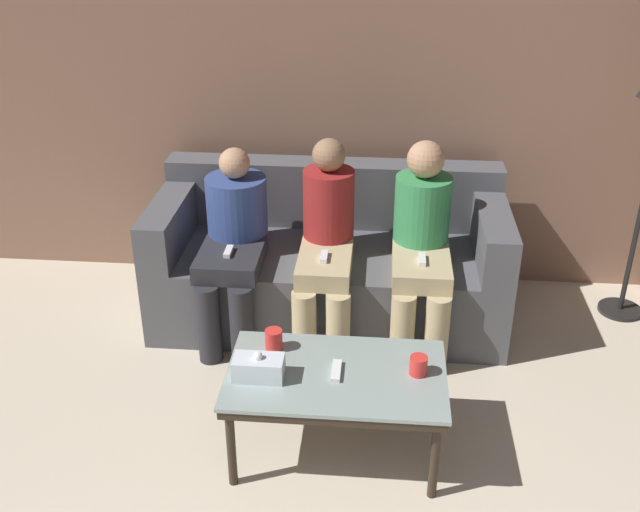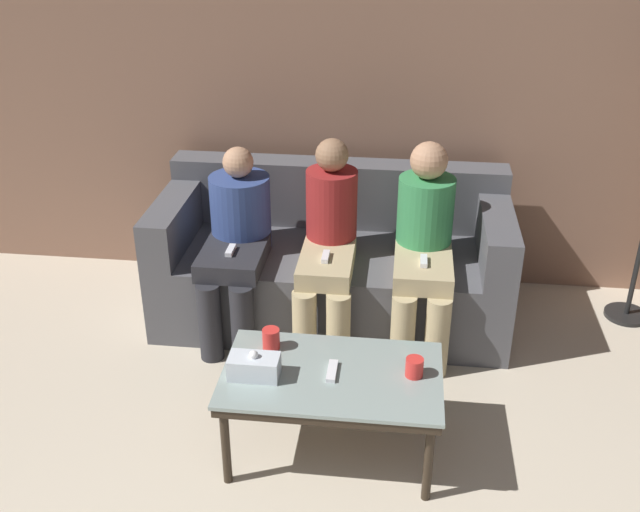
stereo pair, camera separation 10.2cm
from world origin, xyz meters
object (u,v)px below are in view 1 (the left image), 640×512
at_px(couch, 330,264).
at_px(seated_person_left_end, 234,238).
at_px(seated_person_mid_right, 422,241).
at_px(seated_person_mid_left, 326,241).
at_px(coffee_table, 336,381).
at_px(cup_near_right, 274,340).
at_px(game_remote, 336,371).
at_px(cup_near_left, 418,365).
at_px(tissue_box, 259,368).

xyz_separation_m(couch, seated_person_left_end, (-0.52, -0.23, 0.26)).
height_order(seated_person_left_end, seated_person_mid_right, seated_person_mid_right).
relative_size(seated_person_left_end, seated_person_mid_left, 0.94).
xyz_separation_m(coffee_table, seated_person_mid_left, (-0.12, 1.00, 0.20)).
height_order(cup_near_right, game_remote, cup_near_right).
height_order(seated_person_mid_left, seated_person_mid_right, seated_person_mid_right).
bearing_deg(cup_near_left, cup_near_right, 168.46).
relative_size(coffee_table, seated_person_mid_left, 0.85).
xyz_separation_m(tissue_box, game_remote, (0.33, 0.06, -0.04)).
distance_m(cup_near_right, tissue_box, 0.22).
height_order(cup_near_left, seated_person_mid_left, seated_person_mid_left).
xyz_separation_m(cup_near_right, seated_person_mid_left, (0.17, 0.84, 0.10)).
height_order(seated_person_left_end, seated_person_mid_left, seated_person_mid_left).
bearing_deg(couch, cup_near_right, -99.11).
distance_m(game_remote, seated_person_mid_left, 1.02).
distance_m(coffee_table, cup_near_right, 0.35).
distance_m(coffee_table, cup_near_left, 0.37).
relative_size(couch, seated_person_mid_left, 1.78).
relative_size(cup_near_right, seated_person_mid_right, 0.09).
height_order(cup_near_right, seated_person_left_end, seated_person_left_end).
xyz_separation_m(cup_near_left, seated_person_left_end, (-1.00, 0.99, 0.10)).
height_order(cup_near_left, seated_person_left_end, seated_person_left_end).
xyz_separation_m(cup_near_right, seated_person_mid_right, (0.69, 0.86, 0.12)).
bearing_deg(cup_near_right, seated_person_left_end, 111.93).
relative_size(cup_near_right, tissue_box, 0.46).
xyz_separation_m(coffee_table, game_remote, (0.00, -0.00, 0.05)).
bearing_deg(seated_person_mid_right, tissue_box, -124.08).
height_order(couch, seated_person_mid_right, seated_person_mid_right).
relative_size(cup_near_left, game_remote, 0.58).
bearing_deg(tissue_box, seated_person_left_end, 106.06).
xyz_separation_m(cup_near_left, cup_near_right, (-0.66, 0.13, 0.01)).
xyz_separation_m(couch, tissue_box, (-0.21, -1.31, 0.17)).
relative_size(cup_near_left, cup_near_right, 0.86).
relative_size(couch, seated_person_left_end, 1.90).
bearing_deg(coffee_table, couch, 95.70).
distance_m(cup_near_right, seated_person_mid_right, 1.11).
bearing_deg(cup_near_left, seated_person_mid_left, 116.32).
bearing_deg(game_remote, tissue_box, -169.37).
relative_size(cup_near_left, tissue_box, 0.40).
xyz_separation_m(seated_person_mid_left, seated_person_mid_right, (0.52, 0.02, 0.01)).
height_order(coffee_table, cup_near_right, cup_near_right).
bearing_deg(seated_person_left_end, coffee_table, -57.64).
distance_m(cup_near_left, game_remote, 0.36).
relative_size(cup_near_right, game_remote, 0.67).
height_order(cup_near_right, seated_person_mid_left, seated_person_mid_left).
relative_size(coffee_table, seated_person_left_end, 0.91).
xyz_separation_m(cup_near_right, tissue_box, (-0.03, -0.22, 0.00)).
xyz_separation_m(seated_person_left_end, seated_person_mid_right, (1.04, -0.00, 0.03)).
distance_m(couch, cup_near_left, 1.32).
distance_m(seated_person_left_end, seated_person_mid_left, 0.52).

